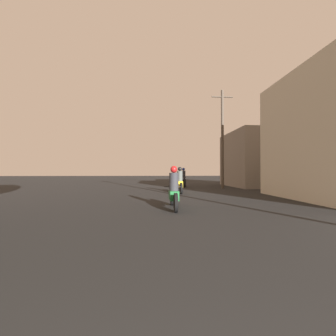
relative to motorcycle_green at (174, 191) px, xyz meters
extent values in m
cylinder|color=black|center=(0.00, 0.77, -0.29)|extent=(0.10, 0.61, 0.61)
cylinder|color=black|center=(0.00, -0.72, -0.29)|extent=(0.10, 0.61, 0.61)
cube|color=#1E6B33|center=(0.00, 0.03, -0.13)|extent=(0.30, 0.87, 0.32)
cylinder|color=black|center=(0.00, 0.51, 0.13)|extent=(0.60, 0.04, 0.04)
cylinder|color=#2D2D33|center=(0.00, -0.06, 0.34)|extent=(0.32, 0.32, 0.62)
sphere|color=#A51919|center=(0.00, -0.06, 0.77)|extent=(0.24, 0.24, 0.24)
cylinder|color=black|center=(0.86, 6.20, -0.27)|extent=(0.10, 0.64, 0.64)
cylinder|color=black|center=(0.86, 4.78, -0.27)|extent=(0.10, 0.64, 0.64)
cube|color=gold|center=(0.86, 5.49, -0.08)|extent=(0.30, 0.71, 0.39)
cylinder|color=black|center=(0.86, 5.95, 0.22)|extent=(0.60, 0.04, 0.04)
cylinder|color=#4C514C|center=(0.86, 5.42, 0.41)|extent=(0.32, 0.32, 0.60)
sphere|color=black|center=(0.86, 5.42, 0.83)|extent=(0.24, 0.24, 0.24)
cylinder|color=black|center=(1.76, 11.34, -0.31)|extent=(0.10, 0.57, 0.57)
cylinder|color=black|center=(1.76, 9.84, -0.31)|extent=(0.10, 0.57, 0.57)
cube|color=black|center=(1.76, 10.59, -0.13)|extent=(0.30, 0.85, 0.36)
cylinder|color=black|center=(1.76, 11.08, 0.15)|extent=(0.60, 0.04, 0.04)
cylinder|color=#2D2D33|center=(1.76, 10.51, 0.39)|extent=(0.32, 0.32, 0.68)
sphere|color=navy|center=(1.76, 10.51, 0.85)|extent=(0.24, 0.24, 0.24)
cube|color=gray|center=(8.10, 10.79, 1.70)|extent=(4.59, 6.02, 4.59)
cylinder|color=#4C4238|center=(4.43, 8.60, 3.08)|extent=(0.20, 0.20, 7.34)
cylinder|color=#4C4238|center=(4.43, 8.60, 6.24)|extent=(1.60, 0.10, 0.10)
camera|label=1|loc=(-0.70, -7.77, 0.72)|focal=24.00mm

